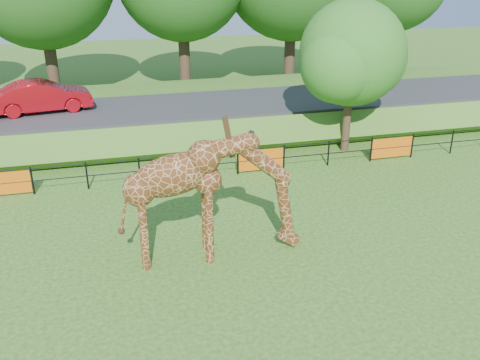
% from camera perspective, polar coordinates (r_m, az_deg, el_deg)
% --- Properties ---
extents(ground, '(90.00, 90.00, 0.00)m').
position_cam_1_polar(ground, '(14.93, -0.32, -11.80)').
color(ground, '#265615').
rests_on(ground, ground).
extents(giraffe, '(5.44, 1.14, 3.87)m').
position_cam_1_polar(giraffe, '(15.60, -2.95, -1.93)').
color(giraffe, '#592D12').
rests_on(giraffe, ground).
extents(perimeter_fence, '(28.07, 0.10, 1.10)m').
position_cam_1_polar(perimeter_fence, '(21.61, -5.40, 1.47)').
color(perimeter_fence, black).
rests_on(perimeter_fence, ground).
extents(embankment, '(40.00, 9.00, 1.30)m').
position_cam_1_polar(embankment, '(28.62, -7.82, 7.13)').
color(embankment, '#265615').
rests_on(embankment, ground).
extents(road, '(40.00, 5.00, 0.12)m').
position_cam_1_polar(road, '(26.99, -7.51, 7.71)').
color(road, '#323234').
rests_on(road, embankment).
extents(car_red, '(4.70, 2.21, 1.49)m').
position_cam_1_polar(car_red, '(27.28, -20.34, 8.37)').
color(car_red, red).
rests_on(car_red, road).
extents(visitor, '(0.57, 0.38, 1.55)m').
position_cam_1_polar(visitor, '(22.94, 1.13, 3.51)').
color(visitor, black).
rests_on(visitor, ground).
extents(tree_east, '(5.40, 4.71, 6.76)m').
position_cam_1_polar(tree_east, '(24.28, 12.03, 12.72)').
color(tree_east, '#312316').
rests_on(tree_east, ground).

